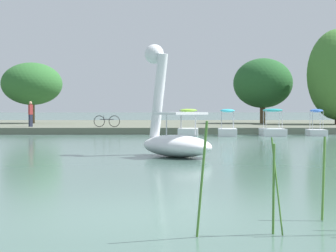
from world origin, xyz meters
The scene contains 11 objects.
ground_plane centered at (0.00, 0.00, 0.00)m, with size 554.07×554.07×0.00m, color #47665B.
shore_bank_far centered at (0.00, 39.91, 0.21)m, with size 157.06×25.50×0.42m, color #5B6051.
swan_boat centered at (0.62, 10.52, 0.80)m, with size 3.10×3.34×3.83m.
pedal_boat_lime centered at (1.81, 25.68, 0.47)m, with size 1.32×2.09×1.60m.
pedal_boat_cyan centered at (4.13, 25.49, 0.45)m, with size 1.27×2.24×1.59m.
pedal_boat_teal centered at (6.86, 25.70, 0.47)m, with size 1.45×2.29×1.61m.
pedal_boat_blue centered at (9.46, 25.62, 0.43)m, with size 1.12×1.80×1.59m.
tree_broadleaf_right centered at (-10.39, 38.72, 3.64)m, with size 6.84×6.91×4.97m.
tree_broadleaf_left centered at (8.49, 38.51, 3.70)m, with size 6.25×6.59×5.31m.
person_on_path centered at (-8.42, 29.48, 1.29)m, with size 0.31×0.31×1.68m.
bicycle_parked centered at (-3.35, 28.93, 0.80)m, with size 1.74×0.38×0.77m.
Camera 1 is at (0.25, -8.76, 1.58)m, focal length 61.93 mm.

